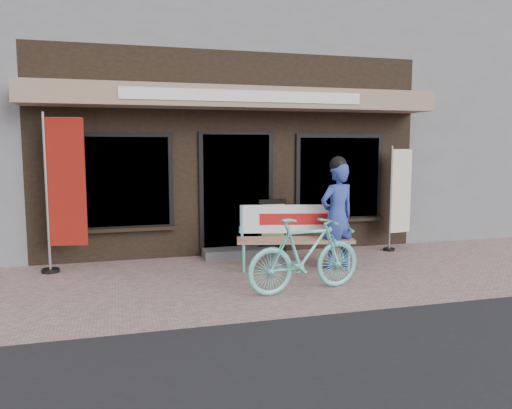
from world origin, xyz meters
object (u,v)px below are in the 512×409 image
object	(u,v)px
nobori_cream	(399,197)
person	(337,214)
bench	(294,231)
menu_stand	(272,226)
bicycle	(305,255)
nobori_red	(64,191)

from	to	relation	value
nobori_cream	person	bearing A→B (deg)	-158.66
bench	menu_stand	xyz separation A→B (m)	(-0.05, 1.02, -0.08)
bench	bicycle	xyz separation A→B (m)	(-0.32, -1.31, -0.08)
bench	nobori_cream	distance (m)	2.50
bench	bicycle	size ratio (longest dim) A/B	1.13
person	menu_stand	world-z (taller)	person
bicycle	nobori_red	bearing A→B (deg)	49.41
person	nobori_red	size ratio (longest dim) A/B	0.73
person	bicycle	xyz separation A→B (m)	(-0.95, -1.07, -0.38)
menu_stand	nobori_red	bearing A→B (deg)	-173.27
bench	nobori_red	xyz separation A→B (m)	(-3.52, 0.65, 0.68)
bench	nobori_red	world-z (taller)	nobori_red
bicycle	nobori_red	world-z (taller)	nobori_red
nobori_red	menu_stand	bearing A→B (deg)	14.70
bicycle	nobori_red	xyz separation A→B (m)	(-3.19, 1.97, 0.76)
bicycle	menu_stand	size ratio (longest dim) A/B	1.68
nobori_cream	menu_stand	bearing A→B (deg)	164.76
bicycle	menu_stand	xyz separation A→B (m)	(0.27, 2.34, 0.01)
person	bicycle	distance (m)	1.48
nobori_red	nobori_cream	bearing A→B (deg)	9.61
nobori_red	menu_stand	distance (m)	3.57
bicycle	nobori_cream	bearing A→B (deg)	-61.14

